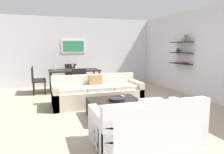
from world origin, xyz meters
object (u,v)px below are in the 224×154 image
Objects in this scene: decorative_bowl at (117,99)px; dining_table at (74,72)px; candle_jar at (123,97)px; wine_glass_head at (73,65)px; sofa_beige at (97,94)px; dining_chair_left_near at (36,79)px; loveseat_white at (147,126)px; wine_glass_foot at (76,68)px; dining_chair_foot at (79,80)px; dining_chair_head at (71,74)px; wine_glass_left_near at (55,67)px; dining_chair_left_far at (36,77)px; coffee_table at (116,109)px; wine_glass_left_far at (55,66)px.

dining_table is (-0.43, 3.21, 0.26)m from decorative_bowl.
candle_jar is 0.44× the size of wine_glass_head.
sofa_beige reaches higher than dining_table.
wine_glass_head is (1.27, 0.59, 0.36)m from dining_chair_left_near.
wine_glass_foot is (-0.45, 4.17, 0.57)m from loveseat_white.
loveseat_white is 9.97× the size of wine_glass_head.
dining_chair_foot and dining_chair_head have the same top height.
dining_chair_head is at bearing 99.06° from candle_jar.
wine_glass_left_near reaches higher than sofa_beige.
dining_chair_head is at bearing 90.00° from dining_chair_foot.
loveseat_white reaches higher than decorative_bowl.
sofa_beige is at bearing -79.50° from wine_glass_foot.
coffee_table is at bearing -63.67° from dining_chair_left_far.
sofa_beige is at bearing -84.01° from dining_chair_head.
sofa_beige reaches higher than coffee_table.
dining_chair_left_far is (-1.27, 0.20, -0.17)m from dining_table.
candle_jar is at bearing -76.86° from wine_glass_foot.
wine_glass_left_near reaches higher than dining_chair_left_far.
candle_jar is 3.97m from dining_chair_head.
candle_jar is (0.17, 1.49, 0.12)m from loveseat_white.
loveseat_white is at bearing -88.22° from coffee_table.
dining_table is at bearing -90.00° from dining_chair_head.
dining_chair_head is (-0.41, 4.06, 0.31)m from coffee_table.
candle_jar is at bearing 35.45° from decorative_bowl.
candle_jar is 3.14m from dining_table.
wine_glass_left_near is at bearing 103.99° from loveseat_white.
sofa_beige is 13.65× the size of wine_glass_left_far.
loveseat_white is 22.87× the size of candle_jar.
dining_chair_left_far is 5.17× the size of wine_glass_head.
dining_chair_left_far reaches higher than decorative_bowl.
candle_jar is 2.30m from dining_chair_foot.
loveseat_white reaches higher than candle_jar.
dining_chair_left_near is at bearing -171.68° from wine_glass_left_near.
candle_jar is 3.78m from dining_chair_left_far.
wine_glass_left_near is at bearing -124.04° from dining_chair_head.
wine_glass_head reaches higher than dining_chair_foot.
wine_glass_left_far is at bearing -156.98° from wine_glass_head.
wine_glass_left_near is (-0.95, 1.90, 0.57)m from sofa_beige.
wine_glass_left_far is at bearing 108.09° from decorative_bowl.
coffee_table is at bearing -179.23° from decorative_bowl.
dining_chair_head is 0.59m from wine_glass_head.
sofa_beige is at bearing -65.81° from wine_glass_left_far.
sofa_beige is 1.11m from candle_jar.
dining_chair_head is at bearing 90.00° from wine_glass_head.
dining_chair_left_far is at bearing 155.14° from wine_glass_foot.
wine_glass_left_far is at bearing 114.19° from sofa_beige.
dining_chair_foot reaches higher than candle_jar.
dining_chair_left_far is at bearing 116.57° from decorative_bowl.
dining_chair_left_near reaches higher than decorative_bowl.
wine_glass_head is at bearing 90.00° from dining_table.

